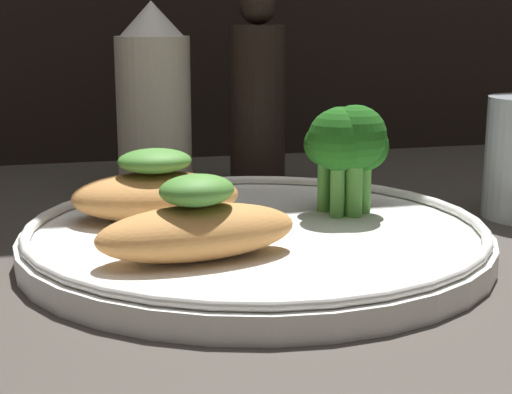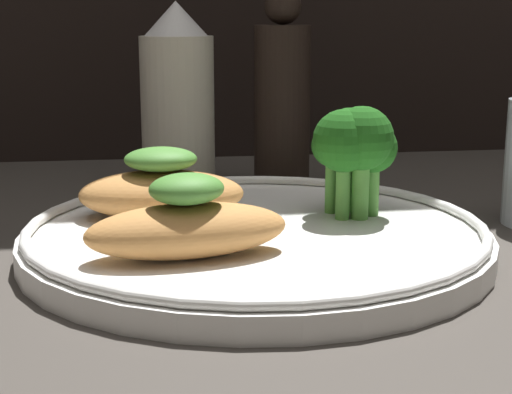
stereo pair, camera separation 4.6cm
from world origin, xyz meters
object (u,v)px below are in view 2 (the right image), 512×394
plate (256,237)px  pepper_grinder (282,98)px  broccoli_bunch (353,144)px  sauce_bottle (178,101)px

plate → pepper_grinder: size_ratio=1.72×
broccoli_bunch → sauce_bottle: (-10.02, 16.40, 1.12)cm
sauce_bottle → pepper_grinder: size_ratio=0.93×
plate → pepper_grinder: 20.46cm
sauce_bottle → broccoli_bunch: bearing=-58.6°
pepper_grinder → plate: bearing=-104.6°
plate → sauce_bottle: (-3.57, 18.86, 6.14)cm
plate → broccoli_bunch: bearing=20.9°
broccoli_bunch → sauce_bottle: bearing=121.4°
broccoli_bunch → sauce_bottle: size_ratio=0.47×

